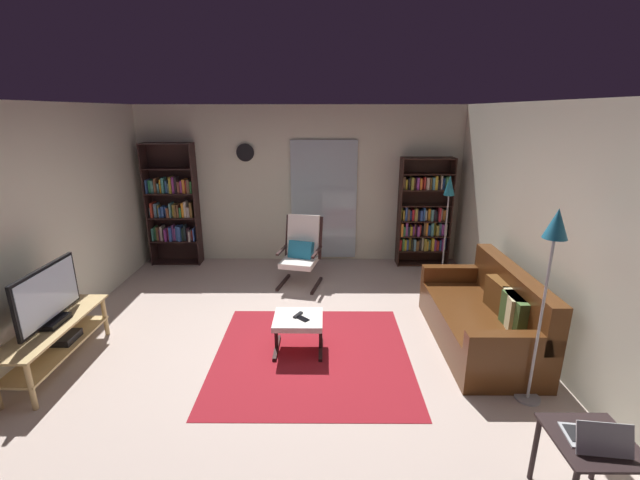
# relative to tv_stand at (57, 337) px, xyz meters

# --- Properties ---
(ground_plane) EXTENTS (7.02, 7.02, 0.00)m
(ground_plane) POSITION_rel_tv_stand_xyz_m (2.30, 0.41, -0.32)
(ground_plane) COLOR #C2ADA1
(wall_back) EXTENTS (5.60, 0.06, 2.60)m
(wall_back) POSITION_rel_tv_stand_xyz_m (2.30, 3.31, 0.98)
(wall_back) COLOR silver
(wall_back) RESTS_ON ground
(wall_left) EXTENTS (0.06, 6.00, 2.60)m
(wall_left) POSITION_rel_tv_stand_xyz_m (-0.40, 0.41, 0.98)
(wall_left) COLOR silver
(wall_left) RESTS_ON ground
(wall_right) EXTENTS (0.06, 6.00, 2.60)m
(wall_right) POSITION_rel_tv_stand_xyz_m (5.00, 0.41, 0.98)
(wall_right) COLOR silver
(wall_right) RESTS_ON ground
(glass_door_panel) EXTENTS (1.10, 0.01, 2.00)m
(glass_door_panel) POSITION_rel_tv_stand_xyz_m (2.69, 3.25, 0.73)
(glass_door_panel) COLOR silver
(area_rug) EXTENTS (2.06, 2.06, 0.01)m
(area_rug) POSITION_rel_tv_stand_xyz_m (2.55, 0.20, -0.32)
(area_rug) COLOR maroon
(area_rug) RESTS_ON ground
(tv_stand) EXTENTS (0.41, 1.39, 0.49)m
(tv_stand) POSITION_rel_tv_stand_xyz_m (0.00, 0.00, 0.00)
(tv_stand) COLOR tan
(tv_stand) RESTS_ON ground
(television) EXTENTS (0.20, 0.93, 0.59)m
(television) POSITION_rel_tv_stand_xyz_m (0.00, -0.02, 0.44)
(television) COLOR black
(television) RESTS_ON tv_stand
(bookshelf_near_tv) EXTENTS (0.81, 0.30, 2.02)m
(bookshelf_near_tv) POSITION_rel_tv_stand_xyz_m (0.19, 3.10, 0.65)
(bookshelf_near_tv) COLOR black
(bookshelf_near_tv) RESTS_ON ground
(bookshelf_near_sofa) EXTENTS (0.84, 0.30, 1.79)m
(bookshelf_near_sofa) POSITION_rel_tv_stand_xyz_m (4.34, 3.06, 0.52)
(bookshelf_near_sofa) COLOR #311D16
(bookshelf_near_sofa) RESTS_ON ground
(leather_sofa) EXTENTS (0.86, 1.85, 0.88)m
(leather_sofa) POSITION_rel_tv_stand_xyz_m (4.45, 0.45, -0.01)
(leather_sofa) COLOR #532C13
(leather_sofa) RESTS_ON ground
(lounge_armchair) EXTENTS (0.69, 0.76, 1.02)m
(lounge_armchair) POSITION_rel_tv_stand_xyz_m (2.35, 2.20, 0.21)
(lounge_armchair) COLOR black
(lounge_armchair) RESTS_ON ground
(ottoman) EXTENTS (0.52, 0.48, 0.39)m
(ottoman) POSITION_rel_tv_stand_xyz_m (2.40, 0.31, 0.00)
(ottoman) COLOR white
(ottoman) RESTS_ON ground
(tv_remote) EXTENTS (0.10, 0.15, 0.02)m
(tv_remote) POSITION_rel_tv_stand_xyz_m (2.40, 0.34, 0.08)
(tv_remote) COLOR black
(tv_remote) RESTS_ON ottoman
(cell_phone) EXTENTS (0.15, 0.15, 0.01)m
(cell_phone) POSITION_rel_tv_stand_xyz_m (2.46, 0.26, 0.08)
(cell_phone) COLOR black
(cell_phone) RESTS_ON ottoman
(floor_lamp_by_sofa) EXTENTS (0.22, 0.22, 1.77)m
(floor_lamp_by_sofa) POSITION_rel_tv_stand_xyz_m (4.52, -0.50, 1.11)
(floor_lamp_by_sofa) COLOR #A5A5AD
(floor_lamp_by_sofa) RESTS_ON ground
(floor_lamp_by_shelf) EXTENTS (0.22, 0.22, 1.58)m
(floor_lamp_by_shelf) POSITION_rel_tv_stand_xyz_m (4.58, 2.56, 0.91)
(floor_lamp_by_shelf) COLOR #A5A5AD
(floor_lamp_by_shelf) RESTS_ON ground
(side_table) EXTENTS (0.50, 0.50, 0.53)m
(side_table) POSITION_rel_tv_stand_xyz_m (4.35, -1.59, 0.10)
(side_table) COLOR black
(side_table) RESTS_ON ground
(laptop) EXTENTS (0.35, 0.32, 0.20)m
(laptop) POSITION_rel_tv_stand_xyz_m (4.35, -1.63, 0.27)
(laptop) COLOR #B7BABF
(laptop) RESTS_ON side_table
(wall_clock) EXTENTS (0.29, 0.03, 0.29)m
(wall_clock) POSITION_rel_tv_stand_xyz_m (1.40, 3.24, 1.53)
(wall_clock) COLOR silver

